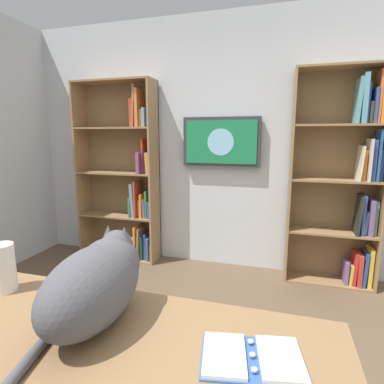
# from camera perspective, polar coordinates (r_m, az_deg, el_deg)

# --- Properties ---
(wall_back) EXTENTS (4.52, 0.06, 2.70)m
(wall_back) POSITION_cam_1_polar(r_m,az_deg,el_deg) (3.44, 5.03, 8.64)
(wall_back) COLOR silver
(wall_back) RESTS_ON ground
(bookshelf_left) EXTENTS (0.83, 0.28, 2.07)m
(bookshelf_left) POSITION_cam_1_polar(r_m,az_deg,el_deg) (3.28, 26.57, 1.80)
(bookshelf_left) COLOR #937047
(bookshelf_left) RESTS_ON ground
(bookshelf_right) EXTENTS (0.95, 0.28, 2.05)m
(bookshelf_right) POSITION_cam_1_polar(r_m,az_deg,el_deg) (3.68, -11.94, 2.66)
(bookshelf_right) COLOR #937047
(bookshelf_right) RESTS_ON ground
(wall_mounted_tv) EXTENTS (0.82, 0.07, 0.52)m
(wall_mounted_tv) POSITION_cam_1_polar(r_m,az_deg,el_deg) (3.35, 5.39, 9.13)
(wall_mounted_tv) COLOR #333338
(desk) EXTENTS (1.66, 0.67, 0.73)m
(desk) POSITION_cam_1_polar(r_m,az_deg,el_deg) (1.31, -14.67, -28.51)
(desk) COLOR olive
(desk) RESTS_ON ground
(cat) EXTENTS (0.28, 0.67, 0.34)m
(cat) POSITION_cam_1_polar(r_m,az_deg,el_deg) (1.30, -16.87, -15.22)
(cat) COLOR #4C4C51
(cat) RESTS_ON desk
(open_binder) EXTENTS (0.37, 0.28, 0.02)m
(open_binder) POSITION_cam_1_polar(r_m,az_deg,el_deg) (1.16, 11.00, -27.66)
(open_binder) COLOR #335999
(open_binder) RESTS_ON desk
(paper_towel_roll) EXTENTS (0.11, 0.11, 0.23)m
(paper_towel_roll) POSITION_cam_1_polar(r_m,az_deg,el_deg) (1.72, -31.47, -11.83)
(paper_towel_roll) COLOR white
(paper_towel_roll) RESTS_ON desk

